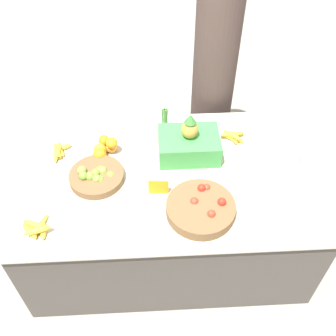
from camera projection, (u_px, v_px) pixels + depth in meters
ground_plane at (168, 239)px, 2.88m from camera, size 12.00×12.00×0.00m
market_table at (168, 209)px, 2.62m from camera, size 1.84×1.12×0.71m
lime_bowl at (96, 176)px, 2.31m from camera, size 0.32×0.32×0.09m
tomato_basket at (201, 208)px, 2.14m from camera, size 0.38×0.38×0.10m
orange_pile at (106, 147)px, 2.46m from camera, size 0.15×0.19×0.12m
metal_bowl at (276, 150)px, 2.45m from camera, size 0.32×0.32×0.08m
price_sign at (158, 187)px, 2.22m from camera, size 0.11×0.01×0.11m
produce_crate at (189, 144)px, 2.42m from camera, size 0.37×0.27×0.32m
veg_bundle at (165, 119)px, 2.59m from camera, size 0.04×0.03×0.17m
banana_bunch_front_center at (36, 229)px, 2.06m from camera, size 0.18×0.17×0.06m
banana_bunch_front_left at (59, 151)px, 2.47m from camera, size 0.13×0.18×0.06m
banana_bunch_front_right at (232, 136)px, 2.56m from camera, size 0.17×0.15×0.06m
vendor_person at (213, 80)px, 2.86m from camera, size 0.31×0.31×1.74m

